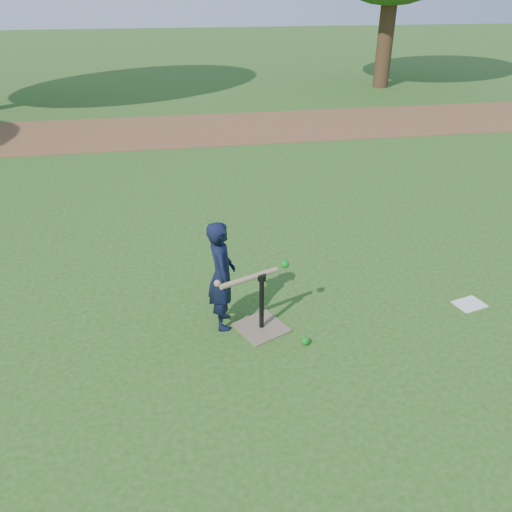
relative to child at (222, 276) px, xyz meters
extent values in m
plane|color=#285116|center=(0.24, 0.18, -0.55)|extent=(80.00, 80.00, 0.00)
cube|color=brown|center=(0.24, 7.68, -0.55)|extent=(24.00, 3.00, 0.01)
imported|color=black|center=(0.00, 0.00, 0.00)|extent=(0.27, 0.41, 1.11)
sphere|color=#0C8C16|center=(0.71, -0.47, -0.51)|extent=(0.08, 0.08, 0.08)
cube|color=white|center=(2.60, -0.14, -0.55)|extent=(0.35, 0.30, 0.01)
cube|color=#78664C|center=(0.36, -0.15, -0.54)|extent=(0.57, 0.57, 0.02)
cylinder|color=black|center=(0.36, -0.15, -0.25)|extent=(0.05, 0.05, 0.55)
cylinder|color=black|center=(0.36, -0.15, 0.03)|extent=(0.08, 0.08, 0.06)
cylinder|color=tan|center=(0.24, -0.17, 0.05)|extent=(0.58, 0.27, 0.05)
sphere|color=tan|center=(-0.06, -0.21, 0.05)|extent=(0.06, 0.06, 0.06)
sphere|color=#0C8C16|center=(0.60, -0.07, 0.10)|extent=(0.08, 0.08, 0.08)
cylinder|color=#382316|center=(6.74, 12.18, 1.16)|extent=(0.50, 0.50, 3.42)
camera|label=1|loc=(-0.41, -4.04, 2.41)|focal=35.00mm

